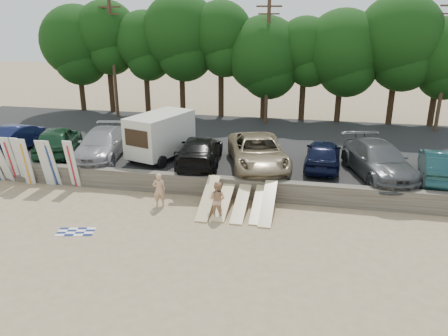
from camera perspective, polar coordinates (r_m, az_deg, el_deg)
The scene contains 31 objects.
ground at distance 19.14m, azimuth -6.18°, elevation -6.79°, with size 120.00×120.00×0.00m, color tan.
seawall at distance 21.57m, azimuth -3.83°, elevation -2.19°, with size 44.00×0.50×1.00m, color #6B6356.
parking_lot at distance 28.53m, azimuth 0.16°, elevation 2.93°, with size 44.00×14.50×0.70m, color #282828.
treeline at distance 34.38m, azimuth 2.99°, elevation 16.07°, with size 33.37×6.12×9.45m.
utility_poles at distance 32.64m, azimuth 5.71°, elevation 14.00°, with size 25.80×0.26×9.00m.
box_trailer at distance 24.70m, azimuth -8.30°, elevation 4.43°, with size 3.22×4.44×2.56m.
car_0 at distance 28.69m, azimuth -26.20°, elevation 3.29°, with size 1.59×4.55×1.50m, color #11183D.
car_1 at distance 27.10m, azimuth -20.84°, elevation 3.40°, with size 2.00×4.97×1.69m, color #13361F.
car_2 at distance 25.65m, azimuth -15.69°, elevation 3.01°, with size 2.25×5.54×1.61m, color gray.
car_3 at distance 23.61m, azimuth -3.15°, elevation 2.25°, with size 2.18×5.36×1.55m, color black.
car_4 at distance 23.20m, azimuth 4.45°, elevation 2.09°, with size 2.80×6.08×1.69m, color #827052.
car_5 at distance 23.69m, azimuth 12.81°, elevation 1.82°, with size 1.81×4.50×1.53m, color black.
car_6 at distance 23.14m, azimuth 19.53°, elevation 0.95°, with size 2.36×5.80×1.68m, color #47494C.
car_7 at distance 23.76m, azimuth 26.37°, elevation 0.31°, with size 1.63×4.67×1.54m, color #143538.
surfboard_upright_1 at distance 25.45m, azimuth -27.03°, elevation 0.84°, with size 0.50×0.06×2.60m, color silver.
surfboard_upright_2 at distance 25.33m, azimuth -26.11°, elevation 0.98°, with size 0.50×0.06×2.60m, color silver.
surfboard_upright_3 at distance 24.97m, azimuth -25.07°, elevation 0.90°, with size 0.50×0.06×2.60m, color silver.
surfboard_upright_4 at distance 24.57m, azimuth -24.48°, elevation 0.72°, with size 0.50×0.06×2.60m, color silver.
surfboard_upright_5 at distance 24.03m, azimuth -22.33°, elevation 0.60°, with size 0.50×0.06×2.60m, color silver.
surfboard_upright_6 at distance 23.90m, azimuth -21.62°, elevation 0.59°, with size 0.50×0.06×2.60m, color silver.
surfboard_upright_7 at distance 23.36m, azimuth -19.27°, elevation 0.49°, with size 0.50×0.06×2.60m, color silver.
surfboard_low_0 at distance 19.83m, azimuth -2.09°, elevation -3.90°, with size 0.56×3.00×0.07m, color beige.
surfboard_low_1 at distance 19.95m, azimuth 0.04°, elevation -4.20°, with size 0.56×3.00×0.07m, color beige.
surfboard_low_2 at distance 19.72m, azimuth 2.26°, elevation -4.50°, with size 0.56×3.00×0.07m, color beige.
surfboard_low_3 at distance 19.68m, azimuth 4.66°, elevation -4.49°, with size 0.56×3.00×0.07m, color beige.
surfboard_low_4 at distance 19.45m, azimuth 5.77°, elevation -4.57°, with size 0.56×3.00×0.07m, color beige.
beachgoer_a at distance 20.33m, azimuth -8.47°, elevation -2.82°, with size 0.58×0.38×1.60m, color tan.
beachgoer_b at distance 19.01m, azimuth -0.91°, elevation -4.13°, with size 0.80×0.63×1.65m, color tan.
cooler at distance 20.90m, azimuth -1.23°, elevation -3.88°, with size 0.38×0.30×0.32m, color #299651.
gear_bag at distance 20.95m, azimuth -1.57°, elevation -3.98°, with size 0.30×0.25×0.22m, color orange.
beach_towel at distance 19.06m, azimuth -18.80°, elevation -7.89°, with size 1.50×1.50×0.00m, color white.
Camera 1 is at (5.47, -16.32, 8.37)m, focal length 35.00 mm.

